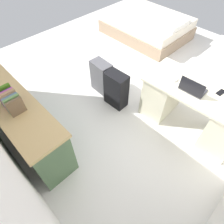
{
  "coord_description": "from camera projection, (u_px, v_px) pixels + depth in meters",
  "views": [
    {
      "loc": [
        -1.73,
        2.25,
        2.43
      ],
      "look_at": [
        -0.62,
        1.16,
        0.6
      ],
      "focal_mm": 30.86,
      "sensor_mm": 36.0,
      "label": 1
    }
  ],
  "objects": [
    {
      "name": "ground_plane",
      "position": [
        132.0,
        82.0,
        3.67
      ],
      "size": [
        5.8,
        5.8,
        0.0
      ],
      "primitive_type": "plane",
      "color": "silver"
    },
    {
      "name": "desk",
      "position": [
        192.0,
        108.0,
        2.73
      ],
      "size": [
        1.47,
        0.73,
        0.73
      ],
      "color": "beige",
      "rests_on": "ground_plane"
    },
    {
      "name": "office_chair",
      "position": [
        216.0,
        73.0,
        3.18
      ],
      "size": [
        0.52,
        0.52,
        0.94
      ],
      "color": "black",
      "rests_on": "ground_plane"
    },
    {
      "name": "credenza",
      "position": [
        21.0,
        121.0,
        2.57
      ],
      "size": [
        1.8,
        0.48,
        0.78
      ],
      "color": "#4C6B47",
      "rests_on": "ground_plane"
    },
    {
      "name": "bed",
      "position": [
        147.0,
        26.0,
        4.63
      ],
      "size": [
        1.9,
        1.41,
        0.58
      ],
      "color": "gray",
      "rests_on": "ground_plane"
    },
    {
      "name": "suitcase_black",
      "position": [
        116.0,
        90.0,
        3.09
      ],
      "size": [
        0.37,
        0.23,
        0.61
      ],
      "primitive_type": "cube",
      "rotation": [
        0.0,
        0.0,
        0.04
      ],
      "color": "black",
      "rests_on": "ground_plane"
    },
    {
      "name": "suitcase_spare_grey",
      "position": [
        101.0,
        77.0,
        3.33
      ],
      "size": [
        0.37,
        0.24,
        0.57
      ],
      "primitive_type": "cube",
      "rotation": [
        0.0,
        0.0,
        -0.04
      ],
      "color": "#4C4C51",
      "rests_on": "ground_plane"
    },
    {
      "name": "laptop",
      "position": [
        192.0,
        88.0,
        2.41
      ],
      "size": [
        0.32,
        0.24,
        0.21
      ],
      "color": "#333338",
      "rests_on": "desk"
    },
    {
      "name": "computer_mouse",
      "position": [
        175.0,
        80.0,
        2.57
      ],
      "size": [
        0.06,
        0.1,
        0.03
      ],
      "primitive_type": "ellipsoid",
      "rotation": [
        0.0,
        0.0,
        0.05
      ],
      "color": "white",
      "rests_on": "desk"
    },
    {
      "name": "cell_phone_near_laptop",
      "position": [
        221.0,
        92.0,
        2.43
      ],
      "size": [
        0.08,
        0.14,
        0.01
      ],
      "primitive_type": "cube",
      "rotation": [
        0.0,
        0.0,
        -0.13
      ],
      "color": "black",
      "rests_on": "desk"
    },
    {
      "name": "book_row",
      "position": [
        10.0,
        100.0,
        2.14
      ],
      "size": [
        0.32,
        0.17,
        0.24
      ],
      "color": "brown",
      "rests_on": "credenza"
    }
  ]
}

